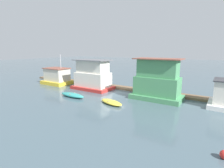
{
  "coord_description": "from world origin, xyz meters",
  "views": [
    {
      "loc": [
        13.7,
        -22.19,
        6.45
      ],
      "look_at": [
        0.0,
        -1.0,
        1.4
      ],
      "focal_mm": 28.0,
      "sensor_mm": 36.0,
      "label": 1
    }
  ],
  "objects_px": {
    "dinghy_teal": "(72,95)",
    "houseboat_yellow": "(57,77)",
    "houseboat_red": "(93,76)",
    "houseboat_green": "(157,82)",
    "dinghy_yellow": "(111,102)"
  },
  "relations": [
    {
      "from": "houseboat_red",
      "to": "houseboat_yellow",
      "type": "bearing_deg",
      "value": -177.91
    },
    {
      "from": "houseboat_green",
      "to": "dinghy_yellow",
      "type": "relative_size",
      "value": 1.73
    },
    {
      "from": "houseboat_yellow",
      "to": "houseboat_red",
      "type": "height_order",
      "value": "houseboat_yellow"
    },
    {
      "from": "houseboat_yellow",
      "to": "dinghy_teal",
      "type": "xyz_separation_m",
      "value": [
        9.17,
        -5.15,
        -1.1
      ]
    },
    {
      "from": "dinghy_teal",
      "to": "dinghy_yellow",
      "type": "height_order",
      "value": "dinghy_teal"
    },
    {
      "from": "houseboat_green",
      "to": "dinghy_teal",
      "type": "height_order",
      "value": "houseboat_green"
    },
    {
      "from": "dinghy_teal",
      "to": "houseboat_red",
      "type": "bearing_deg",
      "value": 98.35
    },
    {
      "from": "dinghy_teal",
      "to": "houseboat_green",
      "type": "bearing_deg",
      "value": 28.02
    },
    {
      "from": "houseboat_green",
      "to": "dinghy_teal",
      "type": "relative_size",
      "value": 1.53
    },
    {
      "from": "houseboat_yellow",
      "to": "houseboat_green",
      "type": "relative_size",
      "value": 0.86
    },
    {
      "from": "houseboat_yellow",
      "to": "dinghy_yellow",
      "type": "xyz_separation_m",
      "value": [
        15.35,
        -4.82,
        -1.16
      ]
    },
    {
      "from": "houseboat_red",
      "to": "houseboat_green",
      "type": "height_order",
      "value": "houseboat_green"
    },
    {
      "from": "dinghy_teal",
      "to": "houseboat_yellow",
      "type": "bearing_deg",
      "value": 150.7
    },
    {
      "from": "houseboat_red",
      "to": "dinghy_yellow",
      "type": "xyz_separation_m",
      "value": [
        6.98,
        -5.13,
        -1.91
      ]
    },
    {
      "from": "houseboat_yellow",
      "to": "houseboat_green",
      "type": "distance_m",
      "value": 19.19
    }
  ]
}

